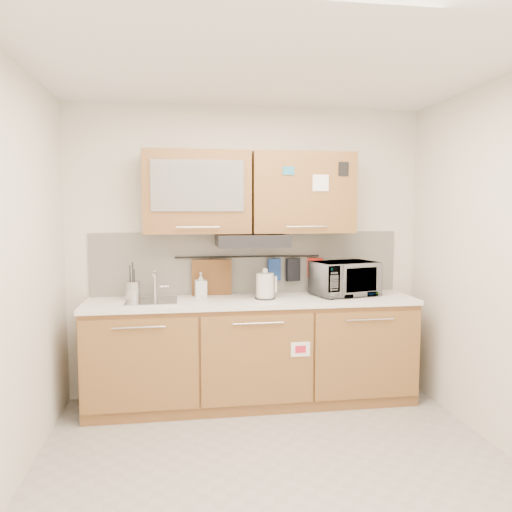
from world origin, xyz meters
name	(u,v)px	position (x,y,z in m)	size (l,w,h in m)	color
floor	(279,473)	(0.00, 0.00, 0.00)	(3.20, 3.20, 0.00)	#9E9993
ceiling	(281,55)	(0.00, 0.00, 2.60)	(3.20, 3.20, 0.00)	white
wall_back	(248,252)	(0.00, 1.50, 1.30)	(3.20, 3.20, 0.00)	silver
wall_left	(4,277)	(-1.60, 0.00, 1.30)	(3.00, 3.00, 0.00)	silver
base_cabinet	(252,357)	(0.00, 1.19, 0.41)	(2.80, 0.64, 0.88)	brown
countertop	(252,301)	(0.00, 1.19, 0.90)	(2.82, 0.62, 0.04)	white
backsplash	(248,263)	(0.00, 1.49, 1.20)	(2.80, 0.02, 0.56)	silver
upper_cabinets	(250,193)	(0.00, 1.32, 1.83)	(1.82, 0.37, 0.70)	brown
range_hood	(251,240)	(0.00, 1.25, 1.42)	(0.60, 0.46, 0.10)	black
sink	(152,301)	(-0.85, 1.21, 0.92)	(0.42, 0.40, 0.26)	silver
utensil_rail	(248,257)	(0.00, 1.45, 1.26)	(0.02, 0.02, 1.30)	black
utensil_crock	(133,290)	(-1.01, 1.28, 1.00)	(0.16, 0.16, 0.32)	#B0B0B4
kettle	(265,287)	(0.11, 1.17, 1.03)	(0.20, 0.18, 0.27)	silver
toaster	(331,286)	(0.71, 1.23, 1.01)	(0.24, 0.16, 0.17)	black
microwave	(344,278)	(0.84, 1.25, 1.07)	(0.54, 0.37, 0.30)	#999999
soap_bottle	(201,285)	(-0.43, 1.36, 1.03)	(0.10, 0.10, 0.22)	#999999
cutting_board	(212,284)	(-0.33, 1.44, 1.02)	(0.35, 0.03, 0.44)	brown
oven_mitt	(274,270)	(0.24, 1.44, 1.14)	(0.12, 0.03, 0.20)	navy
dark_pouch	(293,270)	(0.41, 1.44, 1.14)	(0.13, 0.04, 0.21)	black
pot_holder	(315,268)	(0.62, 1.44, 1.15)	(0.14, 0.02, 0.18)	#AC1F17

